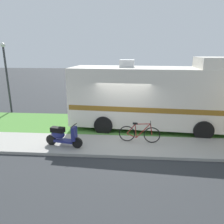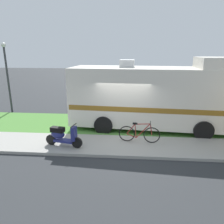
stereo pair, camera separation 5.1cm
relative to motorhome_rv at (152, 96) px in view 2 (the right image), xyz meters
The scene contains 8 objects.
ground_plane 2.53m from the motorhome_rv, 139.96° to the right, with size 80.00×80.00×0.00m, color #2D3033.
sidewalk 3.24m from the motorhome_rv, 120.69° to the right, with size 24.00×2.00×0.12m.
grass_strip 2.23m from the motorhome_rv, 167.88° to the left, with size 24.00×3.40×0.08m.
motorhome_rv is the anchor object (origin of this frame).
scooter 4.84m from the motorhome_rv, 144.59° to the right, with size 1.60×0.59×0.97m.
bicycle 2.49m from the motorhome_rv, 108.19° to the right, with size 1.76×0.52×0.90m.
pickup_truck_near 5.25m from the motorhome_rv, 118.06° to the left, with size 5.57×2.47×1.88m.
street_lamp_post 9.21m from the motorhome_rv, 164.78° to the left, with size 0.28×0.28×4.39m.
Camera 2 is at (0.27, -9.49, 3.92)m, focal length 34.45 mm.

